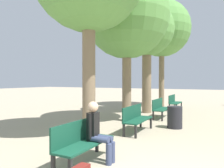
# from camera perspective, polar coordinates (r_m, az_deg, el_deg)

# --- Properties ---
(bench_row_0) EXTENTS (0.46, 1.56, 0.85)m
(bench_row_0) POSITION_cam_1_polar(r_m,az_deg,el_deg) (4.59, -7.85, -14.11)
(bench_row_0) COLOR #144733
(bench_row_0) RESTS_ON ground_plane
(bench_row_1) EXTENTS (0.46, 1.56, 0.85)m
(bench_row_1) POSITION_cam_1_polar(r_m,az_deg,el_deg) (7.20, 6.23, -8.59)
(bench_row_1) COLOR #144733
(bench_row_1) RESTS_ON ground_plane
(bench_row_2) EXTENTS (0.46, 1.56, 0.85)m
(bench_row_2) POSITION_cam_1_polar(r_m,az_deg,el_deg) (10.03, 12.46, -5.91)
(bench_row_2) COLOR #144733
(bench_row_2) RESTS_ON ground_plane
(bench_row_3) EXTENTS (0.46, 1.56, 0.85)m
(bench_row_3) POSITION_cam_1_polar(r_m,az_deg,el_deg) (12.93, 15.89, -4.38)
(bench_row_3) COLOR #144733
(bench_row_3) RESTS_ON ground_plane
(tree_row_1) EXTENTS (3.48, 3.48, 6.06)m
(tree_row_1) POSITION_cam_1_polar(r_m,az_deg,el_deg) (9.41, 3.89, 17.09)
(tree_row_1) COLOR #7A664C
(tree_row_1) RESTS_ON ground_plane
(tree_row_2) EXTENTS (2.81, 2.81, 5.76)m
(tree_row_2) POSITION_cam_1_polar(r_m,az_deg,el_deg) (11.74, 9.07, 13.65)
(tree_row_2) COLOR #7A664C
(tree_row_2) RESTS_ON ground_plane
(tree_row_3) EXTENTS (3.61, 3.61, 6.81)m
(tree_row_3) POSITION_cam_1_polar(r_m,az_deg,el_deg) (14.70, 12.86, 13.86)
(tree_row_3) COLOR #7A664C
(tree_row_3) RESTS_ON ground_plane
(person_seated) EXTENTS (0.59, 0.33, 1.24)m
(person_seated) POSITION_cam_1_polar(r_m,az_deg,el_deg) (4.62, -3.79, -11.84)
(person_seated) COLOR #384260
(person_seated) RESTS_ON ground_plane
(trash_bin) EXTENTS (0.51, 0.51, 0.77)m
(trash_bin) POSITION_cam_1_polar(r_m,az_deg,el_deg) (8.05, 16.07, -8.33)
(trash_bin) COLOR #232328
(trash_bin) RESTS_ON ground_plane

